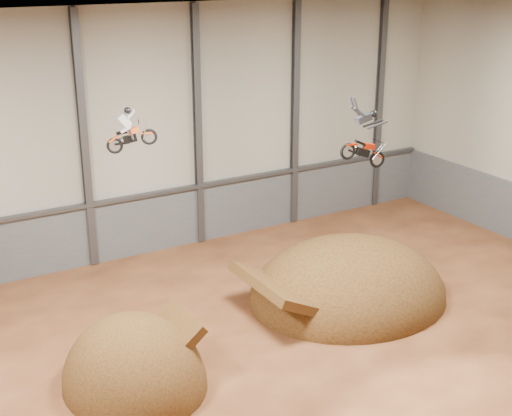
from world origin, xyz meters
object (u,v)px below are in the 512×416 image
Objects in this scene: landing_ramp at (348,297)px; fmx_rider_a at (133,126)px; takeoff_ramp at (135,384)px; fmx_rider_b at (361,134)px.

landing_ramp is 4.77× the size of fmx_rider_a.
fmx_rider_b reaches higher than takeoff_ramp.
fmx_rider_b is (-1.14, -1.83, 9.02)m from landing_ramp.
takeoff_ramp is 2.11× the size of fmx_rider_b.
landing_ramp is 3.31× the size of fmx_rider_b.
fmx_rider_a is (2.07, 4.05, 9.59)m from takeoff_ramp.
takeoff_ramp is 10.61m from fmx_rider_a.
landing_ramp is at bearing 66.13° from fmx_rider_b.
fmx_rider_a is at bearing 163.50° from fmx_rider_b.
takeoff_ramp is 14.22m from fmx_rider_b.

